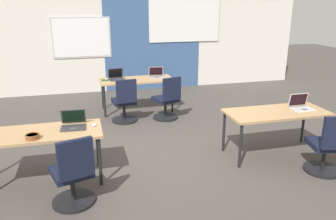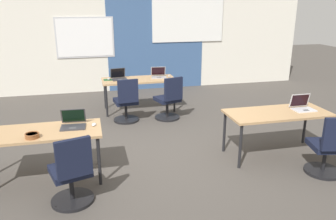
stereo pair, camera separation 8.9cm
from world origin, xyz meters
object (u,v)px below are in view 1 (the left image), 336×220
chair_near_right_end (328,149)px  mouse_near_left_inner (94,125)px  mouse_far_left (106,79)px  chair_near_left_inner (73,177)px  chair_far_right (167,102)px  laptop_near_left_inner (73,124)px  chair_far_left (125,104)px  laptop_far_right (156,75)px  laptop_far_left (117,77)px  snack_bowl (32,136)px  desk_near_right (276,115)px  desk_near_left (40,136)px  laptop_near_right_end (301,106)px  desk_far_center (137,82)px  mouse_far_right (167,76)px

chair_near_right_end → mouse_near_left_inner: bearing=-2.3°
mouse_far_left → chair_near_left_inner: bearing=-101.0°
chair_far_right → laptop_near_left_inner: laptop_near_left_inner is taller
chair_far_left → mouse_far_left: bearing=-76.5°
laptop_far_right → mouse_far_left: 1.12m
laptop_far_left → chair_near_left_inner: 3.71m
laptop_far_left → chair_near_left_inner: size_ratio=0.40×
chair_near_right_end → chair_far_right: bearing=-48.0°
laptop_far_left → mouse_near_left_inner: 2.89m
laptop_far_right → laptop_far_left: 0.89m
mouse_far_left → chair_near_right_end: chair_near_right_end is taller
chair_far_right → chair_near_right_end: size_ratio=1.00×
laptop_near_left_inner → snack_bowl: size_ratio=1.95×
desk_near_right → laptop_near_left_inner: size_ratio=4.62×
desk_near_right → mouse_far_left: 3.74m
desk_near_left → mouse_far_left: (1.10, 2.87, 0.08)m
laptop_far_left → laptop_near_left_inner: bearing=-116.3°
laptop_near_right_end → snack_bowl: bearing=-176.3°
snack_bowl → chair_far_right: bearing=44.4°
desk_far_center → laptop_far_right: laptop_far_right is taller
laptop_far_left → desk_near_left: bearing=-123.4°
chair_near_left_inner → desk_near_left: bearing=-77.2°
chair_near_left_inner → snack_bowl: (-0.47, 0.48, 0.38)m
desk_near_left → chair_near_left_inner: size_ratio=1.74×
mouse_far_right → chair_near_right_end: size_ratio=0.12×
mouse_near_left_inner → snack_bowl: (-0.77, -0.27, 0.02)m
mouse_far_right → chair_far_right: 0.91m
laptop_far_right → laptop_near_left_inner: laptop_near_left_inner is taller
laptop_far_right → chair_near_left_inner: bearing=-109.7°
chair_far_left → laptop_near_left_inner: 2.26m
desk_near_right → laptop_near_right_end: (0.44, 0.02, 0.11)m
desk_near_left → chair_far_right: 3.06m
desk_far_center → laptop_far_right: bearing=9.3°
desk_near_right → chair_far_left: chair_far_left is taller
mouse_far_left → laptop_far_right: bearing=0.5°
desk_near_right → chair_far_left: bearing=135.3°
chair_far_right → laptop_far_left: 1.30m
laptop_far_left → snack_bowl: (-1.38, -3.09, -0.01)m
desk_near_right → mouse_far_left: (-2.40, 2.87, 0.08)m
chair_far_left → chair_near_right_end: same height
desk_near_right → laptop_far_left: laptop_far_left is taller
laptop_far_right → laptop_near_left_inner: (-1.78, -2.80, 0.00)m
laptop_far_right → mouse_far_left: bearing=-172.4°
desk_near_right → laptop_far_left: (-2.18, 2.87, 0.11)m
laptop_far_right → mouse_near_left_inner: bearing=-111.0°
chair_near_left_inner → mouse_far_left: bearing=-118.2°
mouse_near_left_inner → chair_far_right: bearing=52.2°
desk_near_left → chair_near_right_end: chair_near_right_end is taller
laptop_near_right_end → desk_near_left: bearing=-179.4°
desk_near_right → laptop_far_right: 3.15m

